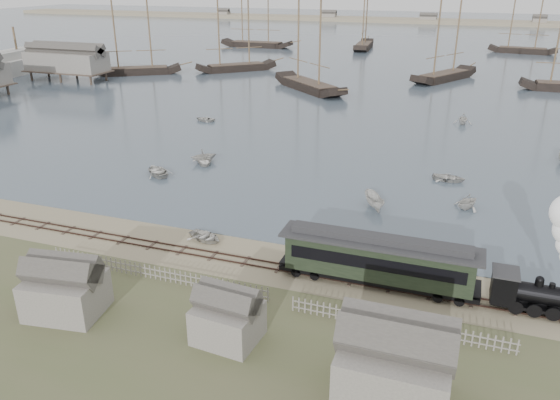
% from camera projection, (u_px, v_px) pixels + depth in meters
% --- Properties ---
extents(ground, '(600.00, 600.00, 0.00)m').
position_uv_depth(ground, '(265.00, 253.00, 47.06)').
color(ground, tan).
rests_on(ground, ground).
extents(harbor_water, '(600.00, 336.00, 0.06)m').
position_uv_depth(harbor_water, '(435.00, 41.00, 195.05)').
color(harbor_water, '#42515E').
rests_on(harbor_water, ground).
extents(rail_track, '(120.00, 1.80, 0.16)m').
position_uv_depth(rail_track, '(256.00, 263.00, 45.30)').
color(rail_track, '#38251F').
rests_on(rail_track, ground).
extents(picket_fence_west, '(19.00, 0.10, 1.20)m').
position_uv_depth(picket_fence_west, '(156.00, 280.00, 42.97)').
color(picket_fence_west, slate).
rests_on(picket_fence_west, ground).
extents(picket_fence_east, '(15.00, 0.10, 1.20)m').
position_uv_depth(picket_fence_east, '(399.00, 332.00, 36.68)').
color(picket_fence_east, slate).
rests_on(picket_fence_east, ground).
extents(shed_left, '(5.00, 4.00, 4.10)m').
position_uv_depth(shed_left, '(69.00, 312.00, 38.82)').
color(shed_left, slate).
rests_on(shed_left, ground).
extents(shed_mid, '(4.00, 3.50, 3.60)m').
position_uv_depth(shed_mid, '(228.00, 339.00, 36.00)').
color(shed_mid, slate).
rests_on(shed_mid, ground).
extents(shed_right, '(6.00, 5.00, 5.10)m').
position_uv_depth(shed_right, '(391.00, 399.00, 30.87)').
color(shed_right, slate).
rests_on(shed_right, ground).
extents(far_spit, '(500.00, 20.00, 1.80)m').
position_uv_depth(far_spit, '(449.00, 23.00, 264.71)').
color(far_spit, tan).
rests_on(far_spit, ground).
extents(locomotive, '(6.93, 2.59, 8.64)m').
position_uv_depth(locomotive, '(558.00, 265.00, 36.98)').
color(locomotive, black).
rests_on(locomotive, ground).
extents(passenger_coach, '(15.12, 2.92, 3.67)m').
position_uv_depth(passenger_coach, '(378.00, 259.00, 41.35)').
color(passenger_coach, black).
rests_on(passenger_coach, ground).
extents(beached_dinghy, '(3.49, 4.10, 0.72)m').
position_uv_depth(beached_dinghy, '(205.00, 237.00, 49.18)').
color(beached_dinghy, beige).
rests_on(beached_dinghy, ground).
extents(rowboat_0, '(4.51, 4.23, 0.76)m').
position_uv_depth(rowboat_0, '(204.00, 161.00, 68.68)').
color(rowboat_0, beige).
rests_on(rowboat_0, harbor_water).
extents(rowboat_1, '(4.38, 4.39, 1.75)m').
position_uv_depth(rowboat_1, '(204.00, 156.00, 69.26)').
color(rowboat_1, beige).
rests_on(rowboat_1, harbor_water).
extents(rowboat_2, '(3.90, 3.11, 1.43)m').
position_uv_depth(rowboat_2, '(374.00, 201.00, 55.78)').
color(rowboat_2, beige).
rests_on(rowboat_2, harbor_water).
extents(rowboat_3, '(2.96, 3.94, 0.78)m').
position_uv_depth(rowboat_3, '(449.00, 178.00, 63.13)').
color(rowboat_3, beige).
rests_on(rowboat_3, harbor_water).
extents(rowboat_4, '(3.98, 3.87, 1.60)m').
position_uv_depth(rowboat_4, '(467.00, 201.00, 55.52)').
color(rowboat_4, beige).
rests_on(rowboat_4, harbor_water).
extents(rowboat_6, '(2.63, 3.52, 0.70)m').
position_uv_depth(rowboat_6, '(205.00, 119.00, 88.89)').
color(rowboat_6, beige).
rests_on(rowboat_6, harbor_water).
extents(rowboat_7, '(3.36, 2.92, 1.73)m').
position_uv_depth(rowboat_7, '(463.00, 119.00, 86.93)').
color(rowboat_7, beige).
rests_on(rowboat_7, harbor_water).
extents(rowboat_8, '(5.02, 5.20, 0.88)m').
position_uv_depth(rowboat_8, '(158.00, 171.00, 65.16)').
color(rowboat_8, beige).
rests_on(rowboat_8, harbor_water).
extents(schooner_0, '(19.61, 14.97, 20.00)m').
position_uv_depth(schooner_0, '(134.00, 31.00, 126.45)').
color(schooner_0, black).
rests_on(schooner_0, harbor_water).
extents(schooner_1, '(17.66, 16.72, 20.00)m').
position_uv_depth(schooner_1, '(235.00, 29.00, 131.06)').
color(schooner_1, black).
rests_on(schooner_1, harbor_water).
extents(schooner_2, '(19.78, 18.90, 20.00)m').
position_uv_depth(schooner_2, '(310.00, 40.00, 109.00)').
color(schooner_2, black).
rests_on(schooner_2, harbor_water).
extents(schooner_3, '(14.05, 20.90, 20.00)m').
position_uv_depth(schooner_3, '(449.00, 34.00, 119.34)').
color(schooner_3, black).
rests_on(schooner_3, harbor_water).
extents(schooner_6, '(23.66, 5.47, 20.00)m').
position_uv_depth(schooner_6, '(256.00, 15.00, 175.09)').
color(schooner_6, black).
rests_on(schooner_6, harbor_water).
extents(schooner_7, '(6.48, 21.28, 20.00)m').
position_uv_depth(schooner_7, '(365.00, 16.00, 170.89)').
color(schooner_7, black).
rests_on(schooner_7, harbor_water).
extents(schooner_8, '(19.81, 6.77, 20.00)m').
position_uv_depth(schooner_8, '(527.00, 19.00, 161.05)').
color(schooner_8, black).
rests_on(schooner_8, harbor_water).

